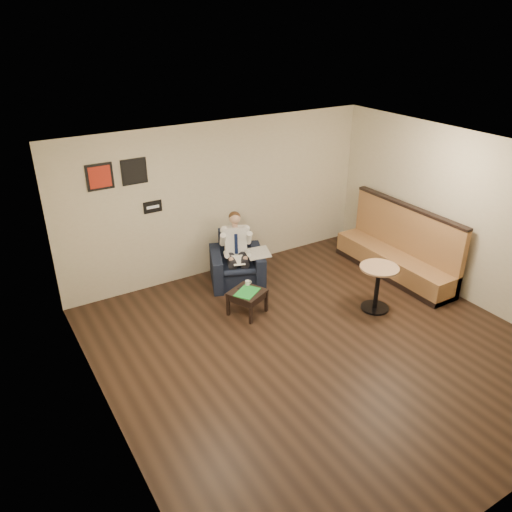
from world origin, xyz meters
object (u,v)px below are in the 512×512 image
side_table (247,302)px  green_folder (247,292)px  coffee_mug (247,283)px  banquette (396,243)px  seated_man (238,255)px  cafe_table (377,288)px  armchair (237,260)px  smartphone (241,287)px

side_table → green_folder: (-0.02, -0.03, 0.21)m
side_table → coffee_mug: coffee_mug is taller
side_table → banquette: (3.02, -0.25, 0.45)m
banquette → side_table: bearing=175.3°
seated_man → banquette: bearing=-0.7°
banquette → cafe_table: 1.37m
armchair → coffee_mug: size_ratio=10.64×
coffee_mug → smartphone: bearing=-172.6°
coffee_mug → banquette: 2.95m
side_table → cafe_table: cafe_table is taller
side_table → seated_man: bearing=69.7°
side_table → cafe_table: 2.13m
smartphone → banquette: banquette is taller
armchair → side_table: 1.10m
armchair → seated_man: 0.20m
armchair → cafe_table: armchair is taller
seated_man → side_table: bearing=-88.0°
armchair → smartphone: armchair is taller
seated_man → cafe_table: seated_man is taller
side_table → smartphone: 0.26m
seated_man → banquette: (2.69, -1.14, 0.04)m
seated_man → green_folder: seated_man is taller
side_table → coffee_mug: bearing=58.2°
armchair → cafe_table: bearing=-30.4°
cafe_table → smartphone: bearing=149.2°
seated_man → green_folder: (-0.35, -0.92, -0.20)m
side_table → banquette: size_ratio=0.20×
banquette → armchair: bearing=154.7°
smartphone → seated_man: bearing=50.3°
coffee_mug → smartphone: size_ratio=0.68×
banquette → cafe_table: size_ratio=3.26×
armchair → green_folder: (-0.39, -1.03, -0.03)m
smartphone → coffee_mug: bearing=-7.1°
side_table → smartphone: (-0.02, 0.15, 0.21)m
green_folder → cafe_table: (1.90, -0.95, -0.03)m
seated_man → cafe_table: 2.45m
smartphone → cafe_table: cafe_table is taller
coffee_mug → smartphone: coffee_mug is taller
armchair → seated_man: seated_man is taller
cafe_table → green_folder: bearing=153.4°
coffee_mug → cafe_table: 2.12m
seated_man → smartphone: size_ratio=9.58×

